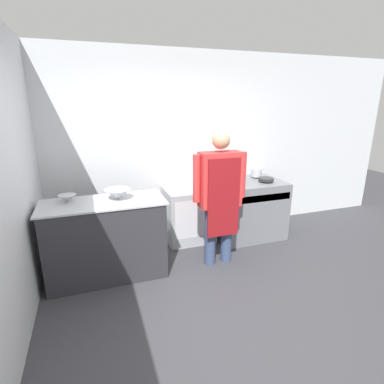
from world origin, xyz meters
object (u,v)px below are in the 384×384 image
stove (248,208)px  stock_pot (233,170)px  mixing_bowl (118,194)px  fridge_unit (189,214)px  saute_pan (266,179)px  person_cook (220,191)px  sauce_pot (257,172)px

stove → stock_pot: bearing=147.1°
stove → mixing_bowl: (-1.96, -0.46, 0.55)m
stock_pot → mixing_bowl: bearing=-161.1°
mixing_bowl → fridge_unit: bearing=29.5°
stock_pot → saute_pan: size_ratio=1.21×
saute_pan → stove: bearing=144.5°
stove → person_cook: size_ratio=0.57×
stove → fridge_unit: 0.93m
fridge_unit → stock_pot: bearing=0.9°
sauce_pot → stock_pot: bearing=-180.0°
mixing_bowl → stock_pot: size_ratio=1.10×
person_cook → sauce_pot: 1.24m
stove → saute_pan: bearing=-35.5°
mixing_bowl → saute_pan: size_ratio=1.34×
mixing_bowl → stock_pot: bearing=18.9°
mixing_bowl → stock_pot: (1.75, 0.60, 0.02)m
stock_pot → sauce_pot: stock_pot is taller
saute_pan → mixing_bowl: bearing=-171.5°
mixing_bowl → person_cook: bearing=-8.7°
fridge_unit → stock_pot: size_ratio=2.91×
saute_pan → sauce_pot: bearing=90.0°
stove → saute_pan: (0.19, -0.14, 0.47)m
sauce_pot → person_cook: bearing=-141.1°
fridge_unit → saute_pan: 1.25m
stock_pot → saute_pan: bearing=-34.1°
saute_pan → sauce_pot: (0.00, 0.28, 0.04)m
stove → saute_pan: 0.52m
stock_pot → fridge_unit: bearing=-179.1°
stock_pot → stove: bearing=-32.9°
mixing_bowl → stock_pot: stock_pot is taller
fridge_unit → mixing_bowl: (-1.04, -0.59, 0.59)m
fridge_unit → person_cook: person_cook is taller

